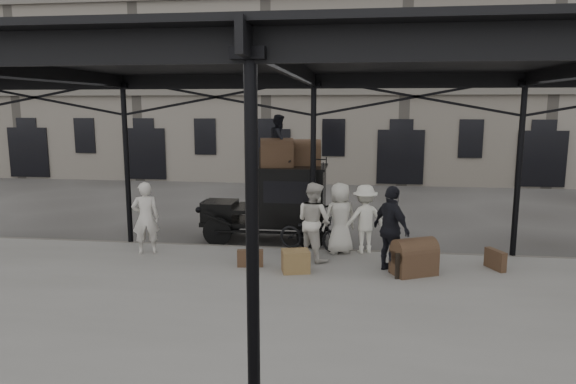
# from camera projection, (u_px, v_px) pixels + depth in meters

# --- Properties ---
(ground) EXTENTS (120.00, 120.00, 0.00)m
(ground) POSITION_uv_depth(u_px,v_px,m) (305.00, 279.00, 11.49)
(ground) COLOR #383533
(ground) RESTS_ON ground
(platform) EXTENTS (28.00, 8.00, 0.15)m
(platform) POSITION_uv_depth(u_px,v_px,m) (294.00, 311.00, 9.53)
(platform) COLOR slate
(platform) RESTS_ON ground
(canopy) EXTENTS (22.50, 9.00, 4.74)m
(canopy) POSITION_uv_depth(u_px,v_px,m) (297.00, 62.00, 9.04)
(canopy) COLOR black
(canopy) RESTS_ON ground
(building_frontage) EXTENTS (64.00, 8.00, 14.00)m
(building_frontage) POSITION_uv_depth(u_px,v_px,m) (338.00, 47.00, 27.92)
(building_frontage) COLOR slate
(building_frontage) RESTS_ON ground
(taxi) EXTENTS (3.65, 1.55, 2.18)m
(taxi) POSITION_uv_depth(u_px,v_px,m) (281.00, 200.00, 14.48)
(taxi) COLOR black
(taxi) RESTS_ON ground
(porter_left) EXTENTS (0.78, 0.65, 1.83)m
(porter_left) POSITION_uv_depth(u_px,v_px,m) (146.00, 218.00, 12.82)
(porter_left) COLOR beige
(porter_left) RESTS_ON platform
(porter_midleft) EXTENTS (1.16, 1.15, 1.90)m
(porter_midleft) POSITION_uv_depth(u_px,v_px,m) (314.00, 221.00, 12.31)
(porter_midleft) COLOR beige
(porter_midleft) RESTS_ON platform
(porter_centre) EXTENTS (1.04, 0.91, 1.80)m
(porter_centre) POSITION_uv_depth(u_px,v_px,m) (340.00, 218.00, 12.87)
(porter_centre) COLOR beige
(porter_centre) RESTS_ON platform
(porter_official) EXTENTS (1.05, 1.21, 1.95)m
(porter_official) POSITION_uv_depth(u_px,v_px,m) (391.00, 229.00, 11.42)
(porter_official) COLOR black
(porter_official) RESTS_ON platform
(porter_right) EXTENTS (1.27, 0.97, 1.74)m
(porter_right) POSITION_uv_depth(u_px,v_px,m) (365.00, 219.00, 12.91)
(porter_right) COLOR silver
(porter_right) RESTS_ON platform
(bicycle) EXTENTS (1.87, 1.06, 0.93)m
(bicycle) POSITION_uv_depth(u_px,v_px,m) (312.00, 233.00, 13.15)
(bicycle) COLOR black
(bicycle) RESTS_ON platform
(porter_roof) EXTENTS (0.55, 0.70, 1.42)m
(porter_roof) POSITION_uv_depth(u_px,v_px,m) (279.00, 140.00, 14.11)
(porter_roof) COLOR black
(porter_roof) RESTS_ON taxi
(steamer_trunk_roof_near) EXTENTS (0.98, 0.70, 0.66)m
(steamer_trunk_roof_near) POSITION_uv_depth(u_px,v_px,m) (277.00, 155.00, 14.03)
(steamer_trunk_roof_near) COLOR #4E3124
(steamer_trunk_roof_near) RESTS_ON taxi
(steamer_trunk_roof_far) EXTENTS (0.89, 0.61, 0.61)m
(steamer_trunk_roof_far) POSITION_uv_depth(u_px,v_px,m) (306.00, 154.00, 14.38)
(steamer_trunk_roof_far) COLOR #4E3124
(steamer_trunk_roof_far) RESTS_ON taxi
(steamer_trunk_platform) EXTENTS (1.09, 0.92, 0.68)m
(steamer_trunk_platform) POSITION_uv_depth(u_px,v_px,m) (414.00, 259.00, 11.31)
(steamer_trunk_platform) COLOR #4E3124
(steamer_trunk_platform) RESTS_ON platform
(wicker_hamper) EXTENTS (0.70, 0.59, 0.50)m
(wicker_hamper) POSITION_uv_depth(u_px,v_px,m) (296.00, 261.00, 11.48)
(wicker_hamper) COLOR olive
(wicker_hamper) RESTS_ON platform
(suitcase_upright) EXTENTS (0.39, 0.61, 0.45)m
(suitcase_upright) POSITION_uv_depth(u_px,v_px,m) (495.00, 260.00, 11.68)
(suitcase_upright) COLOR #4E3124
(suitcase_upright) RESTS_ON platform
(suitcase_flat) EXTENTS (0.62, 0.24, 0.40)m
(suitcase_flat) POSITION_uv_depth(u_px,v_px,m) (250.00, 258.00, 11.87)
(suitcase_flat) COLOR #4E3124
(suitcase_flat) RESTS_ON platform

